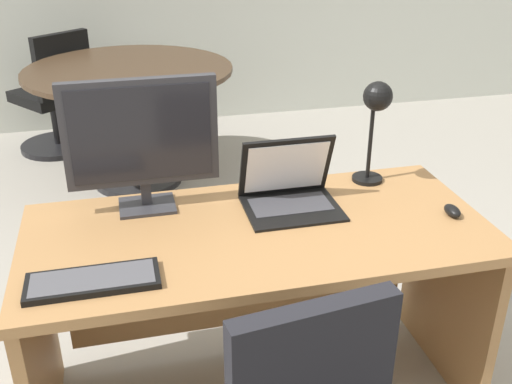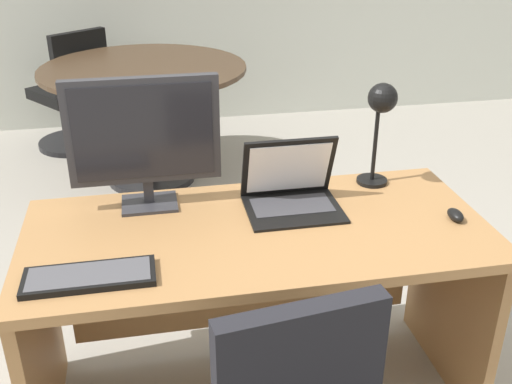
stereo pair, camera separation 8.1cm
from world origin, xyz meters
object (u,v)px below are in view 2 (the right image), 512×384
object	(u,v)px
desk_lamp	(381,112)
mouse	(455,215)
keyboard	(89,277)
meeting_chair_near	(74,101)
laptop	(290,185)
monitor	(144,135)
meeting_table	(145,95)
desk	(255,275)

from	to	relation	value
desk_lamp	mouse	bearing A→B (deg)	-61.35
keyboard	meeting_chair_near	xyz separation A→B (m)	(-0.32, 3.04, -0.39)
laptop	mouse	size ratio (longest dim) A/B	4.06
monitor	meeting_chair_near	world-z (taller)	monitor
monitor	meeting_table	distance (m)	1.93
monitor	mouse	bearing A→B (deg)	-16.77
desk	keyboard	world-z (taller)	keyboard
keyboard	meeting_chair_near	bearing A→B (deg)	95.98
laptop	monitor	bearing A→B (deg)	170.13
monitor	keyboard	world-z (taller)	monitor
desk	monitor	size ratio (longest dim) A/B	2.99
meeting_chair_near	mouse	bearing A→B (deg)	-61.88
monitor	meeting_table	world-z (taller)	monitor
laptop	meeting_table	xyz separation A→B (m)	(-0.48, 1.97, -0.22)
keyboard	mouse	bearing A→B (deg)	6.36
desk	desk_lamp	distance (m)	0.76
keyboard	desk_lamp	world-z (taller)	desk_lamp
desk	laptop	bearing A→B (deg)	35.86
desk	meeting_chair_near	distance (m)	2.92
monitor	laptop	distance (m)	0.55
desk	laptop	distance (m)	0.35
desk	laptop	world-z (taller)	laptop
desk_lamp	meeting_table	distance (m)	2.10
monitor	meeting_chair_near	bearing A→B (deg)	101.10
desk	meeting_chair_near	world-z (taller)	meeting_chair_near
mouse	meeting_table	size ratio (longest dim) A/B	0.06
meeting_chair_near	keyboard	bearing A→B (deg)	-84.02
mouse	desk_lamp	distance (m)	0.46
monitor	meeting_table	bearing A→B (deg)	89.26
laptop	meeting_chair_near	xyz separation A→B (m)	(-1.02, 2.68, -0.45)
laptop	keyboard	bearing A→B (deg)	-152.40
keyboard	meeting_table	world-z (taller)	meeting_table
mouse	laptop	bearing A→B (deg)	157.16
desk	meeting_chair_near	bearing A→B (deg)	107.24
desk_lamp	meeting_chair_near	xyz separation A→B (m)	(-1.38, 2.59, -0.67)
meeting_chair_near	meeting_table	bearing A→B (deg)	-53.15
meeting_table	meeting_chair_near	bearing A→B (deg)	126.85
monitor	keyboard	xyz separation A→B (m)	(-0.19, -0.45, -0.26)
desk_lamp	meeting_table	bearing A→B (deg)	114.26
monitor	mouse	world-z (taller)	monitor
monitor	meeting_chair_near	size ratio (longest dim) A/B	0.58
laptop	mouse	distance (m)	0.59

